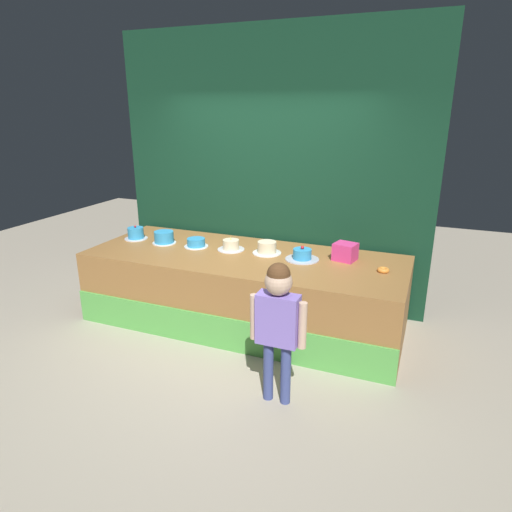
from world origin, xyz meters
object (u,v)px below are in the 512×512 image
cake_left (164,238)px  cake_center_left (196,243)px  child_figure (278,315)px  donut (383,270)px  pink_box (345,252)px  cake_far_left (136,234)px  cake_center_right (231,245)px  cake_far_right (302,255)px  cake_right (267,248)px

cake_left → cake_center_left: cake_left is taller
child_figure → donut: child_figure is taller
pink_box → cake_left: pink_box is taller
donut → cake_far_left: bearing=179.0°
pink_box → cake_far_left: (-2.52, -0.17, -0.02)m
cake_center_right → child_figure: bearing=-52.6°
cake_center_left → cake_far_right: size_ratio=0.78×
donut → cake_left: 2.52m
pink_box → cake_far_right: size_ratio=0.62×
child_figure → pink_box: child_figure is taller
child_figure → cake_center_right: 1.70m
child_figure → cake_far_left: 2.65m
child_figure → pink_box: bearing=81.3°
donut → cake_right: size_ratio=0.37×
cake_far_left → donut: bearing=-1.0°
donut → cake_left: cake_left is taller
cake_center_left → cake_center_right: cake_center_right is taller
child_figure → cake_far_right: child_figure is taller
pink_box → cake_far_right: bearing=-159.5°
cake_far_right → cake_right: bearing=171.4°
pink_box → cake_left: (-2.10, -0.19, -0.02)m
pink_box → donut: 0.48m
cake_center_right → cake_far_left: bearing=-178.3°
cake_far_left → cake_left: size_ratio=0.99×
donut → pink_box: bearing=152.5°
cake_far_left → cake_left: (0.42, -0.03, 0.00)m
cake_center_right → cake_far_right: bearing=-1.9°
child_figure → cake_right: size_ratio=3.82×
cake_left → cake_center_left: bearing=2.2°
cake_center_right → cake_right: size_ratio=0.96×
cake_far_left → cake_far_right: 2.10m
donut → cake_center_left: cake_center_left is taller
child_figure → cake_center_right: bearing=127.4°
cake_far_left → cake_center_right: bearing=1.7°
child_figure → cake_center_right: (-1.03, 1.35, 0.06)m
donut → cake_center_right: bearing=177.0°
cake_center_right → cake_far_right: cake_center_right is taller
pink_box → cake_far_right: pink_box is taller
cake_center_left → cake_far_right: (1.26, 0.02, 0.00)m
child_figure → pink_box: 1.50m
cake_far_left → cake_right: size_ratio=0.87×
cake_center_right → cake_far_right: 0.84m
cake_far_left → cake_far_right: bearing=0.2°
cake_left → pink_box: bearing=5.2°
cake_right → cake_far_right: 0.42m
cake_left → cake_right: 1.26m
pink_box → cake_far_right: 0.45m
cake_right → cake_far_left: bearing=-177.6°
donut → child_figure: bearing=-117.1°
donut → cake_left: bearing=179.4°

